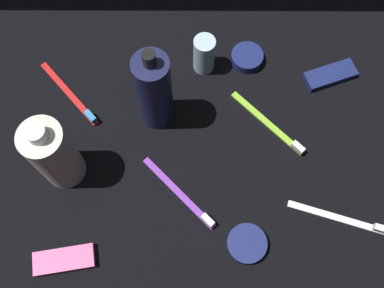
{
  "coord_description": "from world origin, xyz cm",
  "views": [
    {
      "loc": [
        -0.11,
        30.13,
        80.8
      ],
      "look_at": [
        0.0,
        0.0,
        3.0
      ],
      "focal_mm": 42.44,
      "sensor_mm": 36.0,
      "label": 1
    }
  ],
  "objects_px": {
    "deodorant_stick": "(204,54)",
    "toothbrush_red": "(71,96)",
    "toothbrush_white": "(343,219)",
    "bodywash_bottle": "(53,154)",
    "toothbrush_purple": "(182,196)",
    "snack_bar_navy": "(330,75)",
    "toothbrush_lime": "(271,126)",
    "cream_tin_left": "(246,244)",
    "snack_bar_pink": "(64,260)",
    "lotion_bottle": "(154,92)",
    "cream_tin_right": "(246,58)"
  },
  "relations": [
    {
      "from": "toothbrush_white",
      "to": "snack_bar_pink",
      "type": "height_order",
      "value": "toothbrush_white"
    },
    {
      "from": "bodywash_bottle",
      "to": "toothbrush_white",
      "type": "relative_size",
      "value": 1.07
    },
    {
      "from": "snack_bar_navy",
      "to": "toothbrush_purple",
      "type": "bearing_deg",
      "value": 20.78
    },
    {
      "from": "cream_tin_left",
      "to": "snack_bar_pink",
      "type": "bearing_deg",
      "value": 5.12
    },
    {
      "from": "toothbrush_lime",
      "to": "toothbrush_purple",
      "type": "xyz_separation_m",
      "value": [
        0.17,
        0.14,
        0.0
      ]
    },
    {
      "from": "bodywash_bottle",
      "to": "toothbrush_red",
      "type": "xyz_separation_m",
      "value": [
        0.0,
        -0.15,
        -0.08
      ]
    },
    {
      "from": "deodorant_stick",
      "to": "cream_tin_right",
      "type": "distance_m",
      "value": 0.1
    },
    {
      "from": "lotion_bottle",
      "to": "snack_bar_navy",
      "type": "distance_m",
      "value": 0.37
    },
    {
      "from": "cream_tin_right",
      "to": "deodorant_stick",
      "type": "bearing_deg",
      "value": 8.82
    },
    {
      "from": "toothbrush_purple",
      "to": "snack_bar_navy",
      "type": "relative_size",
      "value": 1.31
    },
    {
      "from": "bodywash_bottle",
      "to": "toothbrush_red",
      "type": "bearing_deg",
      "value": -88.77
    },
    {
      "from": "toothbrush_white",
      "to": "snack_bar_pink",
      "type": "distance_m",
      "value": 0.5
    },
    {
      "from": "deodorant_stick",
      "to": "cream_tin_left",
      "type": "distance_m",
      "value": 0.37
    },
    {
      "from": "lotion_bottle",
      "to": "deodorant_stick",
      "type": "height_order",
      "value": "lotion_bottle"
    },
    {
      "from": "toothbrush_red",
      "to": "snack_bar_navy",
      "type": "distance_m",
      "value": 0.52
    },
    {
      "from": "cream_tin_left",
      "to": "toothbrush_white",
      "type": "bearing_deg",
      "value": -165.69
    },
    {
      "from": "toothbrush_purple",
      "to": "toothbrush_white",
      "type": "xyz_separation_m",
      "value": [
        -0.29,
        0.04,
        0.0
      ]
    },
    {
      "from": "deodorant_stick",
      "to": "toothbrush_red",
      "type": "relative_size",
      "value": 0.62
    },
    {
      "from": "toothbrush_white",
      "to": "toothbrush_red",
      "type": "bearing_deg",
      "value": -25.51
    },
    {
      "from": "snack_bar_pink",
      "to": "cream_tin_right",
      "type": "xyz_separation_m",
      "value": [
        -0.33,
        -0.4,
        0.0
      ]
    },
    {
      "from": "toothbrush_lime",
      "to": "cream_tin_left",
      "type": "bearing_deg",
      "value": 75.75
    },
    {
      "from": "toothbrush_lime",
      "to": "cream_tin_left",
      "type": "relative_size",
      "value": 1.95
    },
    {
      "from": "lotion_bottle",
      "to": "toothbrush_lime",
      "type": "relative_size",
      "value": 1.6
    },
    {
      "from": "bodywash_bottle",
      "to": "deodorant_stick",
      "type": "relative_size",
      "value": 2.14
    },
    {
      "from": "toothbrush_purple",
      "to": "deodorant_stick",
      "type": "bearing_deg",
      "value": -98.19
    },
    {
      "from": "deodorant_stick",
      "to": "bodywash_bottle",
      "type": "bearing_deg",
      "value": 40.99
    },
    {
      "from": "deodorant_stick",
      "to": "toothbrush_white",
      "type": "height_order",
      "value": "deodorant_stick"
    },
    {
      "from": "bodywash_bottle",
      "to": "snack_bar_navy",
      "type": "height_order",
      "value": "bodywash_bottle"
    },
    {
      "from": "deodorant_stick",
      "to": "toothbrush_white",
      "type": "distance_m",
      "value": 0.4
    },
    {
      "from": "lotion_bottle",
      "to": "snack_bar_pink",
      "type": "distance_m",
      "value": 0.33
    },
    {
      "from": "lotion_bottle",
      "to": "toothbrush_red",
      "type": "bearing_deg",
      "value": -11.98
    },
    {
      "from": "lotion_bottle",
      "to": "cream_tin_right",
      "type": "xyz_separation_m",
      "value": [
        -0.18,
        -0.12,
        -0.09
      ]
    },
    {
      "from": "cream_tin_left",
      "to": "lotion_bottle",
      "type": "bearing_deg",
      "value": -57.07
    },
    {
      "from": "lotion_bottle",
      "to": "cream_tin_left",
      "type": "height_order",
      "value": "lotion_bottle"
    },
    {
      "from": "deodorant_stick",
      "to": "cream_tin_right",
      "type": "bearing_deg",
      "value": -171.18
    },
    {
      "from": "snack_bar_navy",
      "to": "snack_bar_pink",
      "type": "xyz_separation_m",
      "value": [
        0.5,
        0.37,
        0.0
      ]
    },
    {
      "from": "cream_tin_left",
      "to": "cream_tin_right",
      "type": "distance_m",
      "value": 0.38
    },
    {
      "from": "snack_bar_pink",
      "to": "toothbrush_white",
      "type": "bearing_deg",
      "value": 179.13
    },
    {
      "from": "deodorant_stick",
      "to": "toothbrush_lime",
      "type": "relative_size",
      "value": 0.64
    },
    {
      "from": "deodorant_stick",
      "to": "toothbrush_white",
      "type": "bearing_deg",
      "value": 128.11
    },
    {
      "from": "deodorant_stick",
      "to": "cream_tin_left",
      "type": "bearing_deg",
      "value": 101.43
    },
    {
      "from": "deodorant_stick",
      "to": "toothbrush_lime",
      "type": "distance_m",
      "value": 0.19
    },
    {
      "from": "toothbrush_red",
      "to": "toothbrush_lime",
      "type": "bearing_deg",
      "value": 171.0
    },
    {
      "from": "toothbrush_red",
      "to": "snack_bar_pink",
      "type": "xyz_separation_m",
      "value": [
        -0.02,
        0.32,
        0.0
      ]
    },
    {
      "from": "snack_bar_pink",
      "to": "lotion_bottle",
      "type": "bearing_deg",
      "value": -128.02
    },
    {
      "from": "toothbrush_red",
      "to": "deodorant_stick",
      "type": "bearing_deg",
      "value": -164.27
    },
    {
      "from": "toothbrush_purple",
      "to": "cream_tin_right",
      "type": "bearing_deg",
      "value": -113.82
    },
    {
      "from": "bodywash_bottle",
      "to": "lotion_bottle",
      "type": "bearing_deg",
      "value": -145.82
    },
    {
      "from": "lotion_bottle",
      "to": "bodywash_bottle",
      "type": "relative_size",
      "value": 1.16
    },
    {
      "from": "toothbrush_red",
      "to": "toothbrush_white",
      "type": "bearing_deg",
      "value": 154.49
    }
  ]
}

